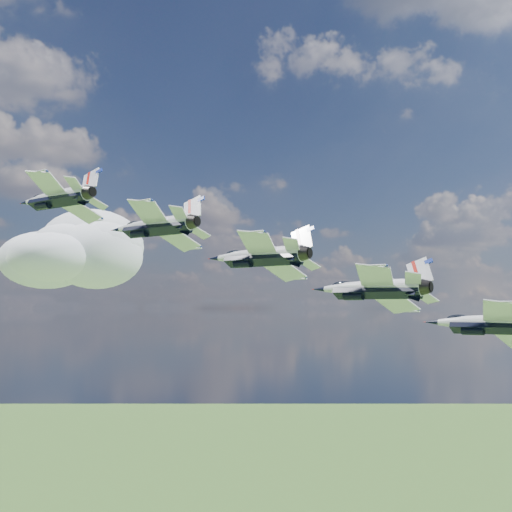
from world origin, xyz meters
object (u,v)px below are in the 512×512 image
jet_1 (152,226)px  jet_2 (256,256)px  jet_4 (489,323)px  jet_0 (54,198)px  jet_3 (368,288)px

jet_1 → jet_2: bearing=-64.0°
jet_2 → jet_1: bearing=116.0°
jet_1 → jet_4: (26.93, -22.32, -10.44)m
jet_1 → jet_4: bearing=-64.0°
jet_0 → jet_3: bearing=-64.0°
jet_2 → jet_3: jet_2 is taller
jet_2 → jet_4: 24.34m
jet_1 → jet_3: 24.34m
jet_2 → jet_4: size_ratio=1.00×
jet_3 → jet_2: bearing=116.0°
jet_0 → jet_1: size_ratio=1.00×
jet_0 → jet_2: 24.34m
jet_0 → jet_2: bearing=-64.0°
jet_0 → jet_3: size_ratio=1.00×
jet_0 → jet_1: jet_0 is taller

